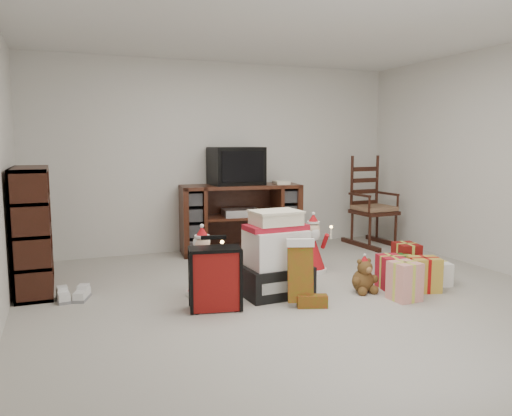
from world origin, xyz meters
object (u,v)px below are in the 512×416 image
(tv_stand, at_px, (240,218))
(santa_figurine, at_px, (313,249))
(bookshelf, at_px, (33,232))
(gift_pile, at_px, (276,259))
(gift_cluster, at_px, (409,272))
(sneaker_pair, at_px, (73,296))
(mrs_claus_figurine, at_px, (202,268))
(crt_television, at_px, (236,166))
(teddy_bear, at_px, (363,278))
(rocking_chair, at_px, (371,213))
(red_suitcase, at_px, (215,278))

(tv_stand, distance_m, santa_figurine, 1.37)
(tv_stand, distance_m, bookshelf, 2.64)
(tv_stand, relative_size, gift_pile, 2.04)
(bookshelf, xyz_separation_m, gift_cluster, (3.52, -1.23, -0.44))
(tv_stand, bearing_deg, sneaker_pair, -140.39)
(mrs_claus_figurine, bearing_deg, tv_stand, 59.50)
(crt_television, bearing_deg, gift_pile, -100.84)
(gift_pile, distance_m, teddy_bear, 0.88)
(teddy_bear, distance_m, sneaker_pair, 2.74)
(rocking_chair, bearing_deg, crt_television, 168.05)
(mrs_claus_figurine, distance_m, crt_television, 2.14)
(bookshelf, distance_m, gift_cluster, 3.76)
(bookshelf, bearing_deg, teddy_bear, -23.00)
(sneaker_pair, bearing_deg, gift_cluster, -9.16)
(teddy_bear, xyz_separation_m, santa_figurine, (-0.09, 0.87, 0.11))
(red_suitcase, xyz_separation_m, mrs_claus_figurine, (0.01, 0.46, -0.02))
(santa_figurine, bearing_deg, gift_cluster, -52.20)
(bookshelf, bearing_deg, gift_pile, -25.69)
(tv_stand, distance_m, gift_pile, 1.97)
(bookshelf, xyz_separation_m, santa_figurine, (2.87, -0.38, -0.33))
(santa_figurine, bearing_deg, teddy_bear, -84.28)
(rocking_chair, xyz_separation_m, mrs_claus_figurine, (-2.86, -1.42, -0.19))
(red_suitcase, relative_size, sneaker_pair, 2.02)
(mrs_claus_figurine, bearing_deg, santa_figurine, 15.30)
(rocking_chair, bearing_deg, tv_stand, 168.85)
(gift_pile, bearing_deg, gift_cluster, -11.56)
(red_suitcase, bearing_deg, sneaker_pair, 158.46)
(red_suitcase, height_order, gift_cluster, red_suitcase)
(rocking_chair, xyz_separation_m, gift_cluster, (-0.83, -1.88, -0.31))
(bookshelf, relative_size, rocking_chair, 0.92)
(teddy_bear, bearing_deg, crt_television, 103.47)
(sneaker_pair, bearing_deg, crt_television, 38.08)
(teddy_bear, xyz_separation_m, sneaker_pair, (-2.63, 0.76, -0.10))
(tv_stand, height_order, teddy_bear, tv_stand)
(rocking_chair, distance_m, santa_figurine, 1.82)
(red_suitcase, distance_m, santa_figurine, 1.63)
(mrs_claus_figurine, height_order, sneaker_pair, mrs_claus_figurine)
(red_suitcase, height_order, teddy_bear, red_suitcase)
(mrs_claus_figurine, bearing_deg, crt_television, 61.05)
(teddy_bear, height_order, crt_television, crt_television)
(teddy_bear, xyz_separation_m, crt_television, (-0.53, 2.20, 0.99))
(gift_pile, bearing_deg, santa_figurine, 37.53)
(santa_figurine, bearing_deg, bookshelf, 172.40)
(rocking_chair, distance_m, mrs_claus_figurine, 3.20)
(tv_stand, relative_size, mrs_claus_figurine, 2.43)
(gift_cluster, bearing_deg, rocking_chair, 66.26)
(crt_television, bearing_deg, sneaker_pair, -147.84)
(gift_pile, xyz_separation_m, red_suitcase, (-0.66, -0.20, -0.07))
(bookshelf, bearing_deg, red_suitcase, -39.62)
(bookshelf, height_order, gift_pile, bookshelf)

